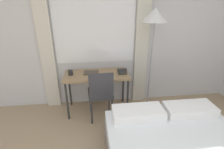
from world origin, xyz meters
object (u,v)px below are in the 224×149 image
object	(u,v)px
desk_chair	(101,92)
standing_lamp	(154,24)
book	(91,73)
mug	(71,73)
desk	(97,78)
telephone	(122,71)

from	to	relation	value
desk_chair	standing_lamp	distance (m)	1.37
book	mug	distance (m)	0.35
desk	telephone	xyz separation A→B (m)	(0.44, -0.03, 0.11)
desk_chair	mug	bearing A→B (deg)	147.25
standing_lamp	book	distance (m)	1.31
telephone	desk_chair	bearing A→B (deg)	-147.52
book	mug	xyz separation A→B (m)	(-0.35, -0.03, 0.03)
desk	standing_lamp	xyz separation A→B (m)	(0.92, -0.10, 0.90)
book	standing_lamp	bearing A→B (deg)	-7.53
telephone	mug	xyz separation A→B (m)	(-0.88, 0.03, 0.00)
telephone	mug	world-z (taller)	telephone
telephone	book	world-z (taller)	telephone
desk	mug	distance (m)	0.45
desk	book	bearing A→B (deg)	157.12
telephone	book	size ratio (longest dim) A/B	0.63
desk	mug	world-z (taller)	mug
standing_lamp	telephone	distance (m)	0.93
standing_lamp	telephone	size ratio (longest dim) A/B	10.94
mug	book	bearing A→B (deg)	5.68
desk_chair	standing_lamp	size ratio (longest dim) A/B	0.50
standing_lamp	book	bearing A→B (deg)	172.47
mug	desk	bearing A→B (deg)	-0.50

